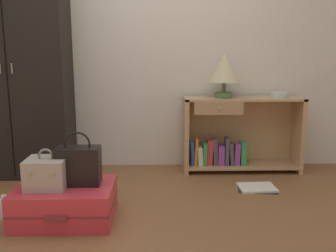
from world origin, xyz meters
TOP-DOWN VIEW (x-y plane):
  - ground_plane at (0.00, 0.00)m, footprint 9.00×9.00m
  - back_wall at (0.00, 1.50)m, footprint 6.40×0.10m
  - wardrobe at (-1.18, 1.20)m, footprint 0.95×0.47m
  - bookshelf at (0.89, 1.27)m, footprint 1.14×0.34m
  - table_lamp at (0.75, 1.25)m, footprint 0.30×0.30m
  - bowl at (1.28, 1.24)m, footprint 0.15×0.15m
  - suitcase_large at (-0.53, 0.16)m, footprint 0.68×0.53m
  - train_case at (-0.64, 0.13)m, footprint 0.27×0.25m
  - handbag at (-0.43, 0.20)m, footprint 0.31×0.16m
  - bottle at (-0.96, 0.19)m, footprint 0.08×0.08m
  - open_book_on_floor at (0.97, 0.73)m, footprint 0.36×0.29m

SIDE VIEW (x-z plane):
  - ground_plane at x=0.00m, z-range 0.00..0.00m
  - open_book_on_floor at x=0.97m, z-range 0.00..0.02m
  - bottle at x=-0.96m, z-range -0.01..0.16m
  - suitcase_large at x=-0.53m, z-range 0.00..0.25m
  - bookshelf at x=0.89m, z-range -0.02..0.71m
  - train_case at x=-0.64m, z-range 0.22..0.49m
  - handbag at x=-0.43m, z-range 0.20..0.58m
  - bowl at x=1.28m, z-range 0.73..0.78m
  - table_lamp at x=0.75m, z-range 0.79..1.21m
  - wardrobe at x=-1.18m, z-range 0.00..2.04m
  - back_wall at x=0.00m, z-range 0.00..2.60m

